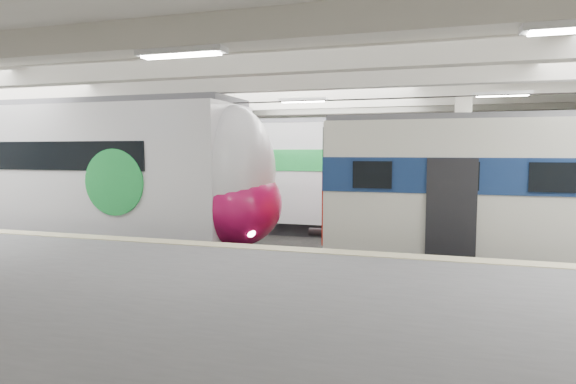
% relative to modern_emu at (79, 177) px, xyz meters
% --- Properties ---
extents(station_hall, '(36.00, 24.00, 5.75)m').
position_rel_modern_emu_xyz_m(station_hall, '(7.21, -1.74, 0.85)').
color(station_hall, black).
rests_on(station_hall, ground).
extents(modern_emu, '(15.39, 3.17, 4.89)m').
position_rel_modern_emu_xyz_m(modern_emu, '(0.00, 0.00, 0.00)').
color(modern_emu, silver).
rests_on(modern_emu, ground).
extents(far_train, '(14.22, 2.93, 4.53)m').
position_rel_modern_emu_xyz_m(far_train, '(1.00, 5.50, -0.06)').
color(far_train, silver).
rests_on(far_train, ground).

